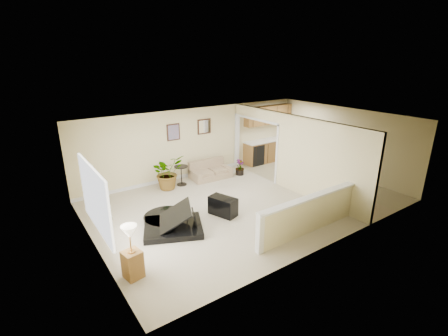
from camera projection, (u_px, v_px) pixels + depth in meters
floor at (247, 201)px, 9.99m from camera, size 9.00×9.00×0.00m
back_wall at (197, 142)px, 11.91m from camera, size 9.00×0.04×2.50m
front_wall at (333, 197)px, 7.25m from camera, size 9.00×0.04×2.50m
left_wall at (90, 199)px, 7.16m from camera, size 0.04×6.00×2.50m
right_wall at (343, 141)px, 12.00m from camera, size 0.04×6.00×2.50m
ceiling at (249, 121)px, 9.17m from camera, size 9.00×6.00×0.04m
kitchen_vinyl at (316, 180)px, 11.69m from camera, size 2.70×6.00×0.01m
interior_partition at (286, 152)px, 10.76m from camera, size 0.18×5.99×2.50m
pony_half_wall at (308, 214)px, 8.08m from camera, size 3.42×0.22×1.00m
left_window at (95, 199)px, 6.71m from camera, size 0.05×2.15×1.45m
wall_art_left at (173, 132)px, 11.21m from camera, size 0.48×0.04×0.58m
wall_mirror at (204, 126)px, 11.87m from camera, size 0.55×0.04×0.55m
kitchen_cabinets at (267, 141)px, 13.54m from camera, size 2.36×0.65×2.33m
piano at (169, 208)px, 8.26m from camera, size 2.08×2.04×1.38m
piano_bench at (223, 206)px, 9.08m from camera, size 0.64×0.87×0.52m
loveseat at (210, 169)px, 11.87m from camera, size 1.48×0.88×0.83m
accent_table at (181, 173)px, 11.14m from camera, size 0.47×0.47×0.68m
palm_plant at (167, 173)px, 10.81m from camera, size 1.20×1.10×1.16m
small_plant at (240, 168)px, 12.17m from camera, size 0.40×0.40×0.59m
lamp_stand at (132, 256)px, 6.43m from camera, size 0.40×0.40×1.16m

